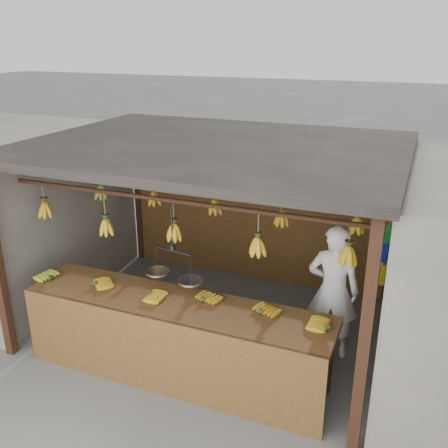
% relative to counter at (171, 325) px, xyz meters
% --- Properties ---
extents(ground, '(80.00, 80.00, 0.00)m').
position_rel_counter_xyz_m(ground, '(-0.02, 1.23, -0.70)').
color(ground, '#5B5B57').
extents(stall, '(4.30, 3.30, 2.40)m').
position_rel_counter_xyz_m(stall, '(-0.02, 1.56, 1.27)').
color(stall, black).
rests_on(stall, ground).
extents(counter, '(3.43, 0.77, 0.96)m').
position_rel_counter_xyz_m(counter, '(0.00, 0.00, 0.00)').
color(counter, '#58381A').
rests_on(counter, ground).
extents(hanging_bananas, '(3.64, 2.22, 0.39)m').
position_rel_counter_xyz_m(hanging_bananas, '(-0.02, 1.24, 0.93)').
color(hanging_bananas, '#B18212').
rests_on(hanging_bananas, ground).
extents(balance_scale, '(0.68, 0.32, 0.87)m').
position_rel_counter_xyz_m(balance_scale, '(-0.07, 0.23, 0.50)').
color(balance_scale, black).
rests_on(balance_scale, ground).
extents(vendor, '(0.61, 0.42, 1.62)m').
position_rel_counter_xyz_m(vendor, '(1.47, 1.18, 0.11)').
color(vendor, white).
rests_on(vendor, ground).
extents(bag_bundles, '(0.08, 0.26, 1.22)m').
position_rel_counter_xyz_m(bag_bundles, '(1.92, 2.58, 0.28)').
color(bag_bundles, red).
rests_on(bag_bundles, ground).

